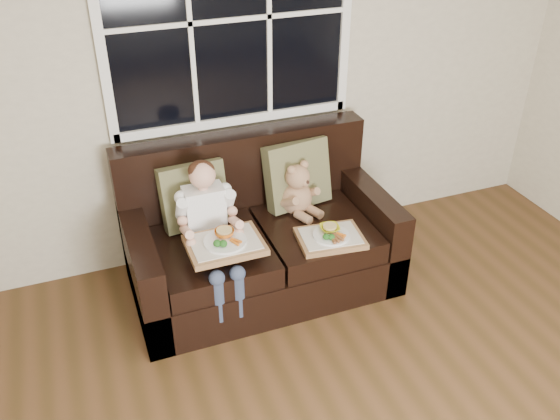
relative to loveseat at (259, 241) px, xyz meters
name	(u,v)px	position (x,y,z in m)	size (l,w,h in m)	color
room_walls	(550,234)	(0.23, -2.02, 1.28)	(4.52, 5.02, 2.71)	beige
window_back	(230,19)	(0.00, 0.46, 1.34)	(1.62, 0.04, 1.37)	black
loveseat	(259,241)	(0.00, 0.00, 0.00)	(1.70, 0.92, 0.96)	black
pillow_left	(194,195)	(-0.38, 0.15, 0.35)	(0.44, 0.23, 0.43)	#686840
pillow_right	(297,174)	(0.33, 0.15, 0.36)	(0.47, 0.27, 0.46)	#686840
child	(209,220)	(-0.35, -0.12, 0.32)	(0.36, 0.59, 0.81)	white
teddy_bear	(297,192)	(0.29, 0.05, 0.29)	(0.27, 0.32, 0.38)	tan
tray_left	(225,243)	(-0.31, -0.31, 0.27)	(0.44, 0.34, 0.10)	#A27149
tray_right	(330,237)	(0.36, -0.34, 0.17)	(0.44, 0.35, 0.09)	#A27149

